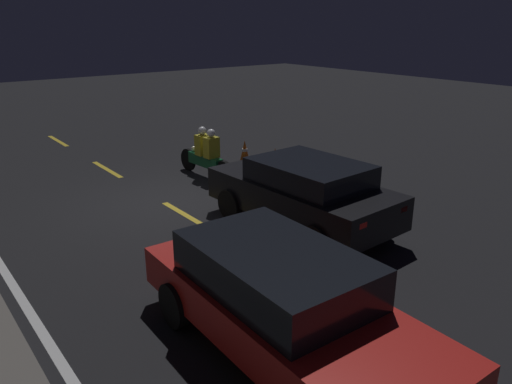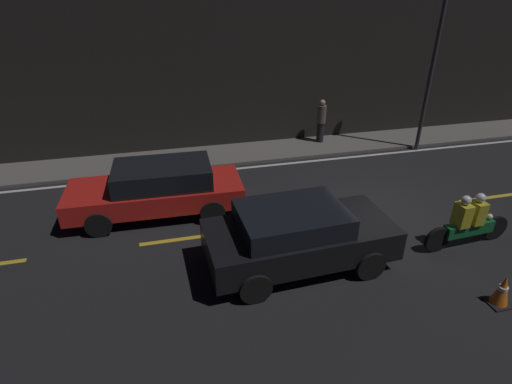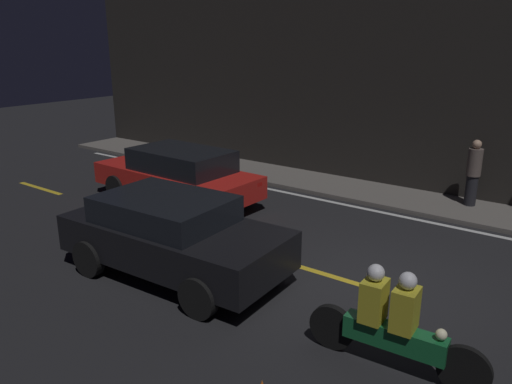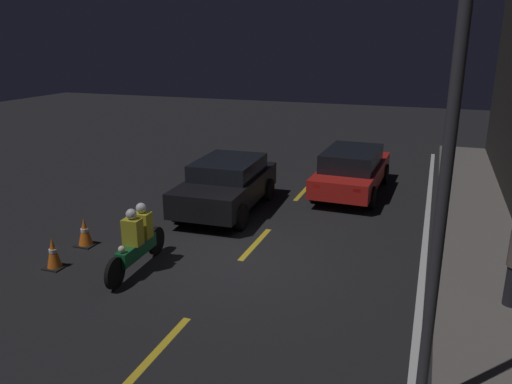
{
  "view_description": "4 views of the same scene",
  "coord_description": "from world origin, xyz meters",
  "views": [
    {
      "loc": [
        -10.05,
        5.04,
        4.1
      ],
      "look_at": [
        -3.6,
        0.05,
        1.27
      ],
      "focal_mm": 35.0,
      "sensor_mm": 36.0,
      "label": 1
    },
    {
      "loc": [
        -5.65,
        -8.38,
        5.63
      ],
      "look_at": [
        -3.56,
        0.12,
        1.01
      ],
      "focal_mm": 28.0,
      "sensor_mm": 36.0,
      "label": 2
    },
    {
      "loc": [
        2.96,
        -7.3,
        4.05
      ],
      "look_at": [
        -2.63,
        0.31,
        1.15
      ],
      "focal_mm": 35.0,
      "sensor_mm": 36.0,
      "label": 3
    },
    {
      "loc": [
        9.29,
        3.72,
        4.66
      ],
      "look_at": [
        -1.7,
        -0.24,
        1.06
      ],
      "focal_mm": 35.0,
      "sensor_mm": 36.0,
      "label": 4
    }
  ],
  "objects": [
    {
      "name": "raised_curb",
      "position": [
        0.0,
        4.97,
        0.05
      ],
      "size": [
        28.0,
        1.85,
        0.11
      ],
      "color": "#605B56",
      "rests_on": "ground"
    },
    {
      "name": "lane_dash_d",
      "position": [
        3.5,
        0.0,
        0.0
      ],
      "size": [
        2.0,
        0.14,
        0.01
      ],
      "color": "gold",
      "rests_on": "ground"
    },
    {
      "name": "taxi_red",
      "position": [
        -5.93,
        1.44,
        0.76
      ],
      "size": [
        4.61,
        1.96,
        1.42
      ],
      "rotation": [
        0.0,
        0.0,
        3.11
      ],
      "color": "red",
      "rests_on": "ground"
    },
    {
      "name": "street_lamp",
      "position": [
        3.62,
        3.89,
        3.24
      ],
      "size": [
        0.28,
        0.28,
        5.76
      ],
      "color": "#333338",
      "rests_on": "ground"
    },
    {
      "name": "motorcycle",
      "position": [
        1.07,
        -1.87,
        0.65
      ],
      "size": [
        2.33,
        0.4,
        1.39
      ],
      "rotation": [
        0.0,
        0.0,
        0.06
      ],
      "color": "black",
      "rests_on": "ground"
    },
    {
      "name": "traffic_cone_near",
      "position": [
        0.42,
        -3.74,
        0.33
      ],
      "size": [
        0.43,
        0.43,
        0.67
      ],
      "color": "black",
      "rests_on": "ground"
    },
    {
      "name": "pedestrian",
      "position": [
        0.28,
        5.32,
        0.94
      ],
      "size": [
        0.34,
        0.34,
        1.64
      ],
      "color": "black",
      "rests_on": "raised_curb"
    },
    {
      "name": "lane_solid_kerb",
      "position": [
        0.0,
        3.79,
        0.0
      ],
      "size": [
        25.2,
        0.14,
        0.01
      ],
      "color": "silver",
      "rests_on": "ground"
    },
    {
      "name": "ground_plane",
      "position": [
        0.0,
        0.0,
        0.0
      ],
      "size": [
        56.0,
        56.0,
        0.0
      ],
      "primitive_type": "plane",
      "color": "black"
    },
    {
      "name": "building_front",
      "position": [
        0.0,
        6.04,
        3.64
      ],
      "size": [
        28.0,
        0.3,
        7.28
      ],
      "color": "black",
      "rests_on": "ground"
    },
    {
      "name": "lane_dash_b",
      "position": [
        -5.5,
        0.0,
        0.0
      ],
      "size": [
        2.0,
        0.14,
        0.01
      ],
      "color": "gold",
      "rests_on": "ground"
    },
    {
      "name": "van_black",
      "position": [
        -3.05,
        -1.6,
        0.78
      ],
      "size": [
        4.15,
        2.08,
        1.44
      ],
      "rotation": [
        0.0,
        0.0,
        0.04
      ],
      "color": "black",
      "rests_on": "ground"
    },
    {
      "name": "lane_dash_c",
      "position": [
        -1.0,
        0.0,
        0.0
      ],
      "size": [
        2.0,
        0.14,
        0.01
      ],
      "color": "gold",
      "rests_on": "ground"
    }
  ]
}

